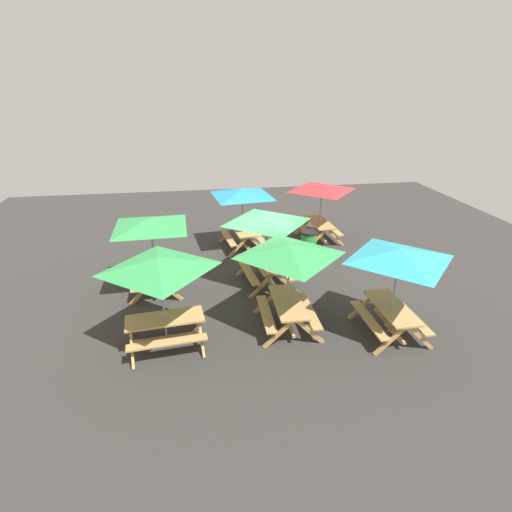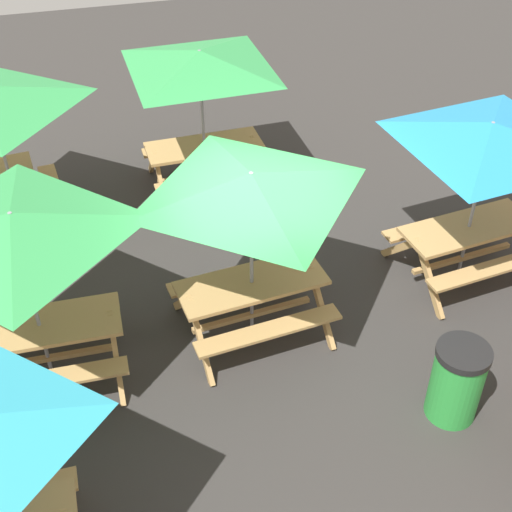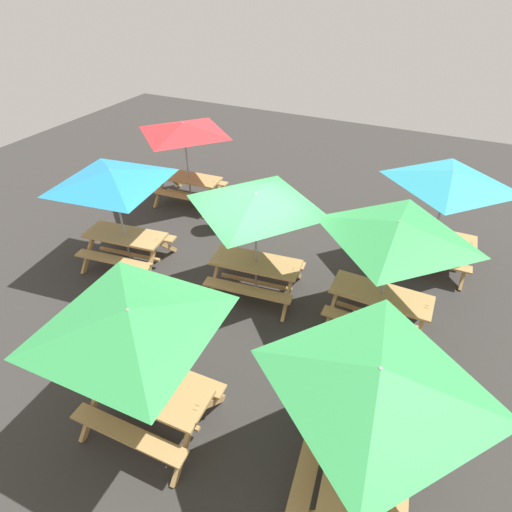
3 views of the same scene
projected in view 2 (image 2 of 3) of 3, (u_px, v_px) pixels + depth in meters
ground_plane at (266, 316)px, 9.18m from camera, size 24.04×24.04×0.00m
picnic_table_0 at (488, 145)px, 8.65m from camera, size 2.80×2.80×2.34m
picnic_table_2 at (251, 197)px, 7.78m from camera, size 2.22×2.22×2.34m
picnic_table_3 at (200, 71)px, 10.32m from camera, size 2.83×2.83×2.34m
picnic_table_4 at (16, 238)px, 7.20m from camera, size 2.03×2.03×2.34m
trash_bin_green at (457, 382)px, 7.67m from camera, size 0.59×0.59×0.98m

